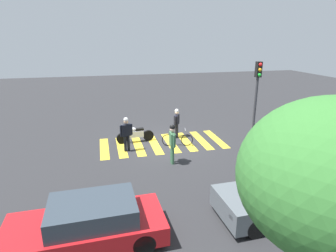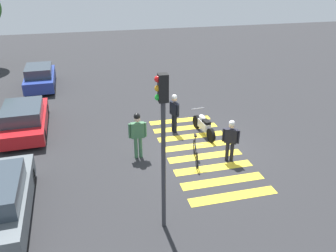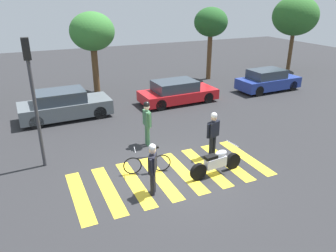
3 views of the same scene
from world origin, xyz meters
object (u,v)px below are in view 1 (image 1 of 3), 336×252
object	(u,v)px
police_motorcycle	(135,134)
car_grey_coupe	(285,195)
traffic_light_pole	(256,95)
car_red_convertible	(88,224)
officer_on_foot	(177,121)
leaning_bicycle	(177,139)
pedestrian_bystander	(172,141)
officer_by_motorcycle	(126,132)

from	to	relation	value
police_motorcycle	car_grey_coupe	bearing A→B (deg)	116.78
traffic_light_pole	car_grey_coupe	bearing A→B (deg)	73.15
police_motorcycle	car_red_convertible	bearing A→B (deg)	73.46
officer_on_foot	car_red_convertible	bearing A→B (deg)	59.23
leaning_bicycle	pedestrian_bystander	bearing A→B (deg)	68.79
police_motorcycle	car_grey_coupe	distance (m)	8.74
traffic_light_pole	car_red_convertible	bearing A→B (deg)	31.07
pedestrian_bystander	traffic_light_pole	distance (m)	4.48
police_motorcycle	pedestrian_bystander	world-z (taller)	pedestrian_bystander
leaning_bicycle	traffic_light_pole	xyz separation A→B (m)	(-3.24, 2.05, 2.67)
officer_by_motorcycle	officer_on_foot	bearing A→B (deg)	-155.32
leaning_bicycle	car_red_convertible	world-z (taller)	car_red_convertible
officer_on_foot	pedestrian_bystander	world-z (taller)	pedestrian_bystander
leaning_bicycle	car_grey_coupe	distance (m)	6.97
officer_by_motorcycle	car_grey_coupe	bearing A→B (deg)	124.44
car_red_convertible	police_motorcycle	bearing A→B (deg)	-106.54
pedestrian_bystander	leaning_bicycle	bearing A→B (deg)	-111.21
police_motorcycle	officer_on_foot	distance (m)	2.49
pedestrian_bystander	officer_on_foot	bearing A→B (deg)	-108.43
officer_on_foot	officer_by_motorcycle	distance (m)	3.31
leaning_bicycle	car_grey_coupe	bearing A→B (deg)	105.19
leaning_bicycle	car_grey_coupe	world-z (taller)	car_grey_coupe
car_grey_coupe	traffic_light_pole	size ratio (longest dim) A/B	0.97
officer_on_foot	pedestrian_bystander	xyz separation A→B (m)	(1.12, 3.36, 0.13)
police_motorcycle	car_red_convertible	world-z (taller)	car_red_convertible
officer_on_foot	car_red_convertible	world-z (taller)	officer_on_foot
car_grey_coupe	car_red_convertible	world-z (taller)	car_grey_coupe
officer_by_motorcycle	car_grey_coupe	xyz separation A→B (m)	(-4.53, 6.60, -0.35)
officer_by_motorcycle	car_red_convertible	bearing A→B (deg)	75.36
car_red_convertible	traffic_light_pole	world-z (taller)	traffic_light_pole
leaning_bicycle	traffic_light_pole	world-z (taller)	traffic_light_pole
officer_by_motorcycle	car_red_convertible	xyz separation A→B (m)	(1.71, 6.55, -0.42)
car_red_convertible	leaning_bicycle	bearing A→B (deg)	-123.52
police_motorcycle	pedestrian_bystander	bearing A→B (deg)	112.36
officer_by_motorcycle	pedestrian_bystander	distance (m)	2.73
officer_on_foot	car_red_convertible	size ratio (longest dim) A/B	0.39
police_motorcycle	leaning_bicycle	xyz separation A→B (m)	(-2.11, 1.08, -0.08)
officer_on_foot	officer_by_motorcycle	bearing A→B (deg)	24.68
police_motorcycle	officer_by_motorcycle	world-z (taller)	officer_by_motorcycle
police_motorcycle	car_grey_coupe	size ratio (longest dim) A/B	0.47
pedestrian_bystander	car_red_convertible	distance (m)	5.85
officer_on_foot	leaning_bicycle	bearing A→B (deg)	76.35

